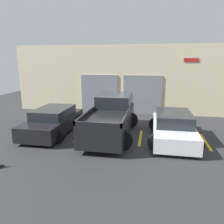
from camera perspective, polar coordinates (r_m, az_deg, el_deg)
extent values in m
plane|color=#2D2D30|center=(12.60, 1.14, -3.44)|extent=(28.00, 28.00, 0.00)
cube|color=beige|center=(15.38, 3.18, 8.48)|extent=(15.67, 0.60, 4.68)
cube|color=slate|center=(15.47, -3.31, 4.75)|extent=(2.60, 0.08, 2.66)
cube|color=slate|center=(15.06, 7.90, 4.40)|extent=(2.60, 0.08, 2.66)
cube|color=#B21E19|center=(15.07, 19.99, 12.68)|extent=(0.90, 0.03, 0.22)
cube|color=black|center=(10.60, -0.49, -2.56)|extent=(1.86, 5.08, 0.99)
cube|color=#1E2328|center=(11.76, 0.79, 3.10)|extent=(1.71, 2.29, 0.64)
cube|color=black|center=(9.59, -7.01, -0.76)|extent=(0.08, 2.79, 0.18)
cube|color=black|center=(9.23, 3.60, -1.25)|extent=(0.08, 2.79, 0.18)
cube|color=black|center=(8.10, -3.83, -3.34)|extent=(1.86, 0.08, 0.18)
cylinder|color=black|center=(12.33, -2.85, -1.74)|extent=(0.86, 0.22, 0.86)
cylinder|color=black|center=(12.07, 4.75, -2.10)|extent=(0.86, 0.22, 0.86)
cylinder|color=black|center=(9.44, -7.22, -6.63)|extent=(0.86, 0.22, 0.86)
cylinder|color=black|center=(9.10, 2.75, -7.31)|extent=(0.86, 0.22, 0.86)
cube|color=white|center=(10.56, 15.61, -4.64)|extent=(1.79, 4.26, 0.63)
cube|color=#1E2328|center=(10.50, 15.76, -1.47)|extent=(1.57, 2.34, 0.52)
cylinder|color=black|center=(11.81, 11.24, -3.13)|extent=(0.68, 0.22, 0.68)
cylinder|color=black|center=(11.95, 18.78, -3.41)|extent=(0.68, 0.22, 0.68)
cylinder|color=black|center=(9.30, 11.41, -7.69)|extent=(0.68, 0.22, 0.68)
cylinder|color=black|center=(9.48, 21.01, -7.94)|extent=(0.68, 0.22, 0.68)
cube|color=black|center=(11.58, -15.09, -2.90)|extent=(1.77, 4.25, 0.68)
cube|color=#1E2328|center=(11.53, -15.04, -0.07)|extent=(1.56, 2.34, 0.45)
cylinder|color=black|center=(13.10, -15.69, -1.79)|extent=(0.66, 0.22, 0.66)
cylinder|color=black|center=(12.50, -9.26, -2.17)|extent=(0.66, 0.22, 0.66)
cylinder|color=black|center=(10.90, -21.71, -5.30)|extent=(0.66, 0.22, 0.66)
cylinder|color=black|center=(10.17, -14.21, -6.04)|extent=(0.66, 0.22, 0.66)
cube|color=gold|center=(12.42, -21.19, -4.60)|extent=(0.12, 2.20, 0.01)
cube|color=gold|center=(11.18, -8.01, -5.74)|extent=(0.12, 2.20, 0.01)
cube|color=gold|center=(10.66, 7.44, -6.69)|extent=(0.12, 2.20, 0.01)
cube|color=gold|center=(10.95, 23.27, -7.16)|extent=(0.12, 2.20, 0.01)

